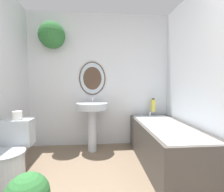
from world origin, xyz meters
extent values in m
cube|color=silver|center=(0.00, 2.56, 1.20)|extent=(2.65, 0.06, 2.40)
ellipsoid|color=#4C3828|center=(-0.14, 2.52, 1.24)|extent=(0.48, 0.02, 0.60)
ellipsoid|color=silver|center=(-0.14, 2.51, 1.24)|extent=(0.44, 0.01, 0.56)
cylinder|color=#9E6042|center=(-0.81, 2.40, 2.05)|extent=(0.20, 0.20, 0.11)
sphere|color=#2D6B33|center=(-0.81, 2.40, 1.95)|extent=(0.44, 0.44, 0.44)
cube|color=silver|center=(1.29, 1.27, 1.20)|extent=(0.06, 2.65, 2.40)
cylinder|color=silver|center=(-1.01, 1.29, 0.20)|extent=(0.35, 0.35, 0.39)
cylinder|color=#A0A9B1|center=(-1.01, 1.29, 0.40)|extent=(0.38, 0.38, 0.02)
cube|color=silver|center=(-1.01, 1.56, 0.55)|extent=(0.34, 0.20, 0.31)
cylinder|color=silver|center=(-0.14, 2.23, 0.36)|extent=(0.15, 0.15, 0.71)
cylinder|color=silver|center=(-0.14, 2.23, 0.77)|extent=(0.52, 0.52, 0.10)
cylinder|color=silver|center=(-0.14, 2.38, 0.87)|extent=(0.02, 0.02, 0.10)
cube|color=#4C4742|center=(0.90, 1.70, 0.28)|extent=(0.68, 1.57, 0.56)
cube|color=silver|center=(0.90, 1.70, 0.54)|extent=(0.58, 1.47, 0.04)
cylinder|color=silver|center=(0.90, 2.38, 0.60)|extent=(0.04, 0.04, 0.08)
cylinder|color=gold|center=(0.96, 2.40, 0.74)|extent=(0.08, 0.08, 0.22)
cylinder|color=black|center=(0.96, 2.40, 0.86)|extent=(0.04, 0.04, 0.02)
cylinder|color=white|center=(-1.01, 1.56, 0.76)|extent=(0.11, 0.11, 0.10)
camera|label=1|loc=(-0.03, -0.46, 1.13)|focal=26.00mm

